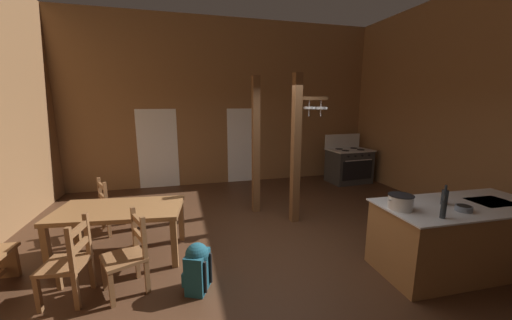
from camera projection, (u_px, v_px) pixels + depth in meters
The scene contains 18 objects.
ground_plane at pixel (272, 253), 4.31m from camera, with size 8.97×8.70×0.10m, color #422819.
wall_back at pixel (227, 104), 7.68m from camera, with size 8.97×0.14×4.36m, color brown.
wall_right at pixel (501, 104), 4.93m from camera, with size 0.14×8.70×4.36m, color brown.
glazed_door_back_left at pixel (158, 149), 7.37m from camera, with size 1.00×0.01×2.05m, color white.
glazed_panel_back_right at pixel (242, 146), 7.94m from camera, with size 0.84×0.01×2.05m, color white.
kitchen_island at pixel (457, 237), 3.76m from camera, with size 2.19×1.04×0.91m.
stove_range at pixel (349, 165), 7.97m from camera, with size 1.19×0.88×1.32m.
support_post_with_pot_rack at pixel (298, 145), 5.12m from camera, with size 0.68×0.25×2.71m.
support_post_center at pixel (256, 146), 5.63m from camera, with size 0.14×0.14×2.71m.
dining_table at pixel (120, 214), 4.03m from camera, with size 1.80×1.11×0.74m.
ladderback_chair_near_window at pixel (113, 207), 4.87m from camera, with size 0.59×0.59×0.95m.
ladderback_chair_by_post at pixel (128, 255), 3.32m from camera, with size 0.58×0.58×0.95m.
ladderback_chair_at_table_end at pixel (69, 263), 3.15m from camera, with size 0.50×0.50×0.95m.
backpack at pixel (197, 266), 3.34m from camera, with size 0.37×0.38×0.60m.
stockpot_on_counter at pixel (400, 202), 3.48m from camera, with size 0.37×0.30×0.18m.
mixing_bowl_on_counter at pixel (464, 208), 3.43m from camera, with size 0.19×0.19×0.07m.
bottle_tall_on_counter at pixel (443, 209), 3.20m from camera, with size 0.06×0.06×0.26m.
bottle_short_on_counter at pixel (445, 197), 3.63m from camera, with size 0.08×0.08×0.26m.
Camera 1 is at (-1.26, -3.75, 2.19)m, focal length 19.90 mm.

